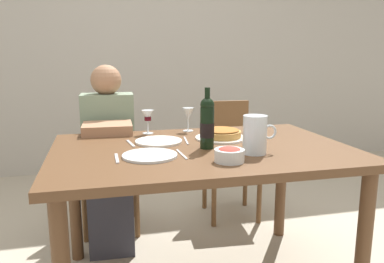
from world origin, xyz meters
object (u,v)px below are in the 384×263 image
object	(u,v)px
wine_glass_right_diner	(148,117)
diner_left	(109,150)
salad_bowl	(229,154)
dinner_plate_right_setting	(159,141)
wine_glass_left_diner	(188,114)
water_pitcher	(255,137)
wine_bottle	(207,123)
chair_left	(110,158)
chair_right	(229,150)
dining_table	(202,164)
dinner_plate_left_setting	(150,155)
baked_tart	(221,134)

from	to	relation	value
wine_glass_right_diner	diner_left	size ratio (longest dim) A/B	0.12
salad_bowl	dinner_plate_right_setting	world-z (taller)	salad_bowl
wine_glass_left_diner	dinner_plate_right_setting	xyz separation A→B (m)	(-0.22, -0.26, -0.10)
water_pitcher	salad_bowl	xyz separation A→B (m)	(-0.16, -0.11, -0.05)
wine_glass_left_diner	wine_glass_right_diner	xyz separation A→B (m)	(-0.25, -0.02, -0.00)
wine_bottle	dinner_plate_right_setting	xyz separation A→B (m)	(-0.22, 0.19, -0.12)
wine_glass_right_diner	chair_left	xyz separation A→B (m)	(-0.22, 0.47, -0.37)
chair_left	chair_right	size ratio (longest dim) A/B	1.00
wine_glass_right_diner	dinner_plate_right_setting	distance (m)	0.27
wine_bottle	water_pitcher	world-z (taller)	wine_bottle
water_pitcher	diner_left	distance (m)	1.08
salad_bowl	chair_right	xyz separation A→B (m)	(0.41, 1.18, -0.30)
dining_table	dinner_plate_right_setting	size ratio (longest dim) A/B	5.97
chair_left	wine_glass_right_diner	bearing A→B (deg)	117.47
chair_left	water_pitcher	bearing A→B (deg)	123.84
chair_left	chair_right	distance (m)	0.90
dinner_plate_left_setting	dinner_plate_right_setting	world-z (taller)	same
wine_glass_left_diner	chair_left	bearing A→B (deg)	136.34
salad_bowl	wine_glass_right_diner	world-z (taller)	wine_glass_right_diner
dinner_plate_right_setting	diner_left	bearing A→B (deg)	117.98
baked_tart	salad_bowl	size ratio (longest dim) A/B	2.16
wine_bottle	dinner_plate_right_setting	size ratio (longest dim) A/B	1.22
wine_bottle	wine_glass_right_diner	distance (m)	0.50
wine_bottle	wine_glass_left_diner	size ratio (longest dim) A/B	2.11
dining_table	dinner_plate_left_setting	bearing A→B (deg)	-156.47
baked_tart	dinner_plate_right_setting	bearing A→B (deg)	-178.89
water_pitcher	chair_right	distance (m)	1.15
chair_left	baked_tart	bearing A→B (deg)	132.31
dinner_plate_left_setting	diner_left	world-z (taller)	diner_left
baked_tart	chair_right	xyz separation A→B (m)	(0.30, 0.72, -0.29)
chair_right	chair_left	bearing A→B (deg)	5.07
salad_bowl	wine_glass_right_diner	bearing A→B (deg)	111.06
wine_bottle	salad_bowl	size ratio (longest dim) A/B	2.30
dinner_plate_left_setting	diner_left	xyz separation A→B (m)	(-0.17, 0.76, -0.15)
baked_tart	chair_left	distance (m)	0.97
dinner_plate_left_setting	diner_left	distance (m)	0.79
wine_bottle	dinner_plate_left_setting	bearing A→B (deg)	-162.27
wine_glass_left_diner	dinner_plate_right_setting	bearing A→B (deg)	-130.31
dinner_plate_right_setting	wine_glass_right_diner	bearing A→B (deg)	95.91
wine_bottle	diner_left	size ratio (longest dim) A/B	0.26
diner_left	wine_glass_right_diner	bearing A→B (deg)	136.79
wine_glass_left_diner	diner_left	distance (m)	0.58
wine_glass_left_diner	dinner_plate_left_setting	xyz separation A→B (m)	(-0.31, -0.55, -0.10)
wine_glass_left_diner	dinner_plate_left_setting	distance (m)	0.64
dining_table	baked_tart	world-z (taller)	baked_tart
dinner_plate_left_setting	dinner_plate_right_setting	xyz separation A→B (m)	(0.09, 0.28, 0.00)
wine_glass_right_diner	chair_right	distance (m)	0.91
wine_bottle	salad_bowl	bearing A→B (deg)	-84.25
salad_bowl	dinner_plate_left_setting	bearing A→B (deg)	153.13
water_pitcher	chair_right	bearing A→B (deg)	76.93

